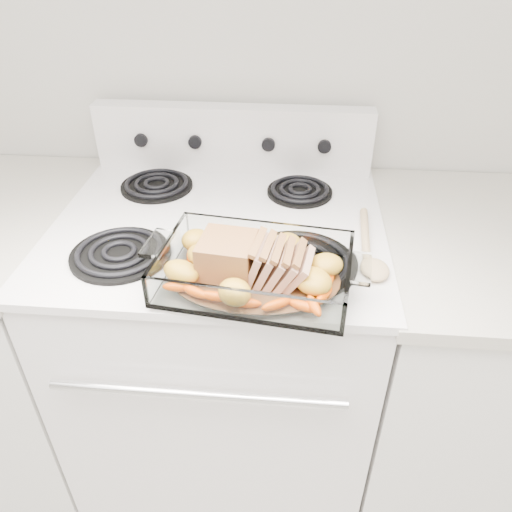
# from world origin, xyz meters

# --- Properties ---
(electric_range) EXTENTS (0.78, 0.70, 1.12)m
(electric_range) POSITION_xyz_m (0.00, 1.66, 0.48)
(electric_range) COLOR white
(electric_range) RESTS_ON ground
(counter_left) EXTENTS (0.58, 0.68, 0.93)m
(counter_left) POSITION_xyz_m (-0.67, 1.66, 0.47)
(counter_left) COLOR white
(counter_left) RESTS_ON ground
(counter_right) EXTENTS (0.58, 0.68, 0.93)m
(counter_right) POSITION_xyz_m (0.67, 1.66, 0.47)
(counter_right) COLOR white
(counter_right) RESTS_ON ground
(baking_dish) EXTENTS (0.36, 0.24, 0.07)m
(baking_dish) POSITION_xyz_m (0.11, 1.42, 0.96)
(baking_dish) COLOR silver
(baking_dish) RESTS_ON electric_range
(pork_roast) EXTENTS (0.22, 0.10, 0.08)m
(pork_roast) POSITION_xyz_m (0.09, 1.42, 0.99)
(pork_roast) COLOR brown
(pork_roast) RESTS_ON baking_dish
(roast_vegetables) EXTENTS (0.36, 0.20, 0.04)m
(roast_vegetables) POSITION_xyz_m (0.10, 1.46, 0.97)
(roast_vegetables) COLOR #F94A00
(roast_vegetables) RESTS_ON baking_dish
(wooden_spoon) EXTENTS (0.06, 0.28, 0.02)m
(wooden_spoon) POSITION_xyz_m (0.34, 1.54, 0.95)
(wooden_spoon) COLOR tan
(wooden_spoon) RESTS_ON electric_range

